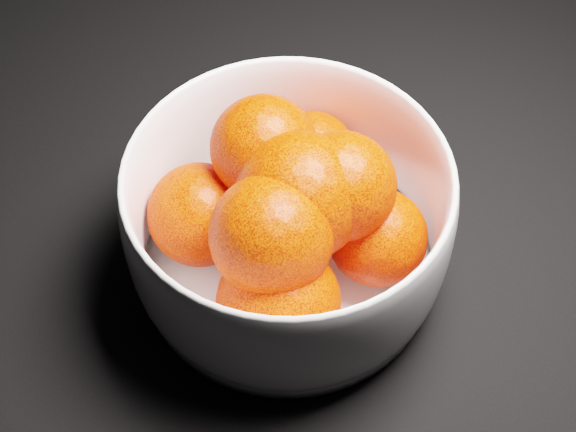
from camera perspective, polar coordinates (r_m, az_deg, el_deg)
ground at (r=0.71m, az=-4.02°, el=7.70°), size 3.00×3.00×0.00m
bowl at (r=0.56m, az=-0.00°, el=-0.34°), size 0.23×0.23×0.11m
orange_pile at (r=0.54m, az=0.13°, el=0.23°), size 0.17×0.17×0.13m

